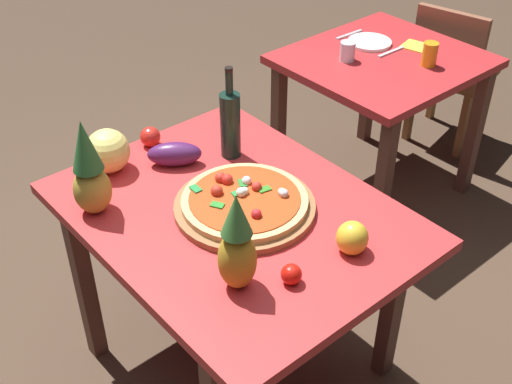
{
  "coord_description": "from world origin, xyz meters",
  "views": [
    {
      "loc": [
        1.37,
        -1.08,
        2.13
      ],
      "look_at": [
        0.02,
        0.08,
        0.82
      ],
      "focal_mm": 46.07,
      "sensor_mm": 36.0,
      "label": 1
    }
  ],
  "objects_px": {
    "background_table": "(382,80)",
    "pineapple_right": "(89,173)",
    "knife_utensil": "(391,52)",
    "dining_chair": "(451,68)",
    "pizza_board": "(245,207)",
    "tomato_near_board": "(150,137)",
    "wine_bottle": "(230,123)",
    "pineapple_left": "(237,247)",
    "eggplant": "(174,154)",
    "napkin_folded": "(417,46)",
    "melon": "(108,151)",
    "fork_utensil": "(349,35)",
    "drinking_glass_water": "(348,51)",
    "drinking_glass_juice": "(430,54)",
    "bell_pepper": "(352,238)",
    "display_table": "(235,232)",
    "pizza": "(244,200)",
    "tomato_by_bottle": "(291,274)",
    "dinner_plate": "(370,42)"
  },
  "relations": [
    {
      "from": "melon",
      "to": "fork_utensil",
      "type": "distance_m",
      "value": 1.6
    },
    {
      "from": "wine_bottle",
      "to": "dinner_plate",
      "type": "distance_m",
      "value": 1.23
    },
    {
      "from": "knife_utensil",
      "to": "dining_chair",
      "type": "bearing_deg",
      "value": 93.41
    },
    {
      "from": "pizza_board",
      "to": "bell_pepper",
      "type": "height_order",
      "value": "bell_pepper"
    },
    {
      "from": "display_table",
      "to": "bell_pepper",
      "type": "xyz_separation_m",
      "value": [
        0.39,
        0.15,
        0.14
      ]
    },
    {
      "from": "drinking_glass_water",
      "to": "melon",
      "type": "bearing_deg",
      "value": -86.66
    },
    {
      "from": "pineapple_left",
      "to": "tomato_near_board",
      "type": "height_order",
      "value": "pineapple_left"
    },
    {
      "from": "display_table",
      "to": "melon",
      "type": "relative_size",
      "value": 7.32
    },
    {
      "from": "pizza",
      "to": "fork_utensil",
      "type": "bearing_deg",
      "value": 119.94
    },
    {
      "from": "drinking_glass_water",
      "to": "napkin_folded",
      "type": "relative_size",
      "value": 0.66
    },
    {
      "from": "pineapple_right",
      "to": "bell_pepper",
      "type": "xyz_separation_m",
      "value": [
        0.7,
        0.5,
        -0.1
      ]
    },
    {
      "from": "dining_chair",
      "to": "drinking_glass_water",
      "type": "distance_m",
      "value": 0.9
    },
    {
      "from": "eggplant",
      "to": "drinking_glass_juice",
      "type": "distance_m",
      "value": 1.4
    },
    {
      "from": "bell_pepper",
      "to": "napkin_folded",
      "type": "distance_m",
      "value": 1.61
    },
    {
      "from": "pineapple_right",
      "to": "eggplant",
      "type": "height_order",
      "value": "pineapple_right"
    },
    {
      "from": "wine_bottle",
      "to": "tomato_near_board",
      "type": "distance_m",
      "value": 0.33
    },
    {
      "from": "dining_chair",
      "to": "tomato_near_board",
      "type": "distance_m",
      "value": 2.0
    },
    {
      "from": "bell_pepper",
      "to": "fork_utensil",
      "type": "xyz_separation_m",
      "value": [
        -1.15,
        1.23,
        -0.05
      ]
    },
    {
      "from": "background_table",
      "to": "melon",
      "type": "relative_size",
      "value": 5.48
    },
    {
      "from": "melon",
      "to": "tomato_by_bottle",
      "type": "height_order",
      "value": "melon"
    },
    {
      "from": "tomato_by_bottle",
      "to": "napkin_folded",
      "type": "xyz_separation_m",
      "value": [
        -0.82,
        1.62,
        -0.03
      ]
    },
    {
      "from": "pizza_board",
      "to": "dinner_plate",
      "type": "bearing_deg",
      "value": 115.38
    },
    {
      "from": "pizza_board",
      "to": "tomato_near_board",
      "type": "bearing_deg",
      "value": -178.23
    },
    {
      "from": "pineapple_right",
      "to": "knife_utensil",
      "type": "xyz_separation_m",
      "value": [
        -0.18,
        1.73,
        -0.15
      ]
    },
    {
      "from": "wine_bottle",
      "to": "knife_utensil",
      "type": "bearing_deg",
      "value": 99.88
    },
    {
      "from": "knife_utensil",
      "to": "napkin_folded",
      "type": "distance_m",
      "value": 0.16
    },
    {
      "from": "display_table",
      "to": "knife_utensil",
      "type": "relative_size",
      "value": 6.6
    },
    {
      "from": "tomato_by_bottle",
      "to": "fork_utensil",
      "type": "relative_size",
      "value": 0.35
    },
    {
      "from": "background_table",
      "to": "drinking_glass_juice",
      "type": "distance_m",
      "value": 0.28
    },
    {
      "from": "bell_pepper",
      "to": "knife_utensil",
      "type": "bearing_deg",
      "value": 125.41
    },
    {
      "from": "tomato_near_board",
      "to": "knife_utensil",
      "type": "relative_size",
      "value": 0.44
    },
    {
      "from": "wine_bottle",
      "to": "napkin_folded",
      "type": "relative_size",
      "value": 2.57
    },
    {
      "from": "pizza_board",
      "to": "tomato_near_board",
      "type": "height_order",
      "value": "tomato_near_board"
    },
    {
      "from": "background_table",
      "to": "pineapple_right",
      "type": "distance_m",
      "value": 1.7
    },
    {
      "from": "napkin_folded",
      "to": "pineapple_left",
      "type": "bearing_deg",
      "value": -67.52
    },
    {
      "from": "bell_pepper",
      "to": "eggplant",
      "type": "bearing_deg",
      "value": -169.42
    },
    {
      "from": "dining_chair",
      "to": "pizza_board",
      "type": "xyz_separation_m",
      "value": [
        0.53,
        -1.96,
        0.3
      ]
    },
    {
      "from": "pizza_board",
      "to": "dinner_plate",
      "type": "xyz_separation_m",
      "value": [
        -0.64,
        1.35,
        -0.0
      ]
    },
    {
      "from": "display_table",
      "to": "drinking_glass_juice",
      "type": "distance_m",
      "value": 1.44
    },
    {
      "from": "pizza_board",
      "to": "drinking_glass_water",
      "type": "relative_size",
      "value": 5.2
    },
    {
      "from": "pineapple_left",
      "to": "pizza_board",
      "type": "bearing_deg",
      "value": 137.08
    },
    {
      "from": "drinking_glass_juice",
      "to": "fork_utensil",
      "type": "distance_m",
      "value": 0.49
    },
    {
      "from": "melon",
      "to": "drinking_glass_juice",
      "type": "xyz_separation_m",
      "value": [
        0.21,
        1.59,
        -0.02
      ]
    },
    {
      "from": "bell_pepper",
      "to": "drinking_glass_water",
      "type": "relative_size",
      "value": 1.21
    },
    {
      "from": "fork_utensil",
      "to": "pizza_board",
      "type": "bearing_deg",
      "value": -57.93
    },
    {
      "from": "bell_pepper",
      "to": "eggplant",
      "type": "xyz_separation_m",
      "value": [
        -0.75,
        -0.14,
        -0.01
      ]
    },
    {
      "from": "bell_pepper",
      "to": "tomato_by_bottle",
      "type": "xyz_separation_m",
      "value": [
        -0.02,
        -0.24,
        -0.02
      ]
    },
    {
      "from": "pizza",
      "to": "bell_pepper",
      "type": "height_order",
      "value": "bell_pepper"
    },
    {
      "from": "background_table",
      "to": "tomato_by_bottle",
      "type": "bearing_deg",
      "value": -59.01
    },
    {
      "from": "tomato_near_board",
      "to": "drinking_glass_juice",
      "type": "bearing_deg",
      "value": 79.64
    }
  ]
}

